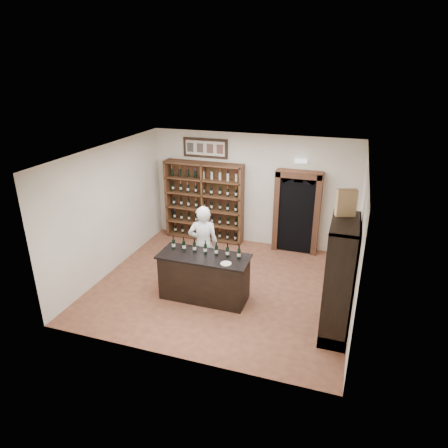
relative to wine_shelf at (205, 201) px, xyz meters
The scene contains 21 objects.
floor 2.89m from the wine_shelf, 60.87° to the right, with size 5.50×5.50×0.00m, color #94583B.
ceiling 3.28m from the wine_shelf, 60.87° to the right, with size 5.50×5.50×0.00m, color white.
wall_back 1.37m from the wine_shelf, ahead, with size 5.50×0.04×3.00m, color white.
wall_left 2.78m from the wine_shelf, 121.86° to the right, with size 0.04×5.00×3.00m, color white.
wall_right 4.69m from the wine_shelf, 29.94° to the right, with size 0.04×5.00×3.00m, color white.
wine_shelf is the anchor object (origin of this frame).
framed_picture 1.46m from the wine_shelf, 90.00° to the left, with size 1.25×0.04×0.52m, color black.
arched_doorway 2.55m from the wine_shelf, ahead, with size 1.17×0.35×2.17m.
emergency_light 2.86m from the wine_shelf, ahead, with size 0.30×0.10×0.10m, color white.
tasting_counter 3.19m from the wine_shelf, 69.44° to the right, with size 1.88×0.78×1.00m.
counter_bottle_0 2.86m from the wine_shelf, 82.36° to the right, with size 0.07×0.07×0.30m.
counter_bottle_1 2.90m from the wine_shelf, 77.66° to the right, with size 0.07×0.07×0.30m.
counter_bottle_2 2.96m from the wine_shelf, 73.12° to the right, with size 0.07×0.07×0.30m.
counter_bottle_3 3.04m from the wine_shelf, 68.79° to the right, with size 0.07×0.07×0.30m.
counter_bottle_4 3.14m from the wine_shelf, 64.70° to the right, with size 0.07×0.07×0.30m.
counter_bottle_5 3.24m from the wine_shelf, 60.86° to the right, with size 0.07×0.07×0.30m.
counter_bottle_6 3.37m from the wine_shelf, 57.29° to the right, with size 0.07×0.07×0.30m.
side_cabinet 5.02m from the wine_shelf, 40.21° to the right, with size 0.48×1.20×2.20m.
shopkeeper 2.45m from the wine_shelf, 69.78° to the right, with size 0.67×0.44×1.83m, color white.
plate 3.55m from the wine_shelf, 62.36° to the right, with size 0.22×0.22×0.02m, color beige.
wine_crate 4.95m from the wine_shelf, 38.11° to the right, with size 0.34×0.14×0.47m, color tan.
Camera 1 is at (2.49, -7.41, 4.69)m, focal length 32.00 mm.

